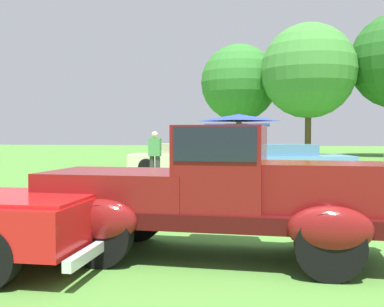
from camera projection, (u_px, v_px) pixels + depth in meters
name	position (u px, v px, depth m)	size (l,w,h in m)	color
ground_plane	(260.00, 253.00, 6.21)	(120.00, 120.00, 0.00)	#4C8433
feature_pickup_truck	(216.00, 190.00, 6.00)	(4.55, 1.95, 1.70)	#400B0B
show_car_cream	(179.00, 159.00, 18.80)	(4.02, 1.85, 1.22)	beige
show_car_skyblue	(292.00, 161.00, 17.35)	(4.60, 2.55, 1.22)	#669EDB
spectator_by_row	(155.00, 154.00, 15.70)	(0.40, 0.25, 1.69)	#383838
canopy_tent_left_field	(239.00, 119.00, 25.61)	(3.38, 3.38, 2.71)	#B7B7BC
treeline_far_left	(239.00, 83.00, 36.38)	(5.98, 5.98, 8.62)	#47331E
treeline_mid_left	(309.00, 71.00, 33.11)	(6.74, 6.74, 9.49)	brown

